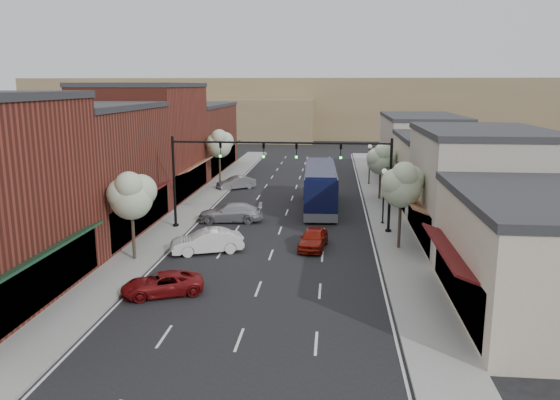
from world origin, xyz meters
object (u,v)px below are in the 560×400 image
(signal_mast_left, at_px, (205,169))
(lamp_post_far, at_px, (370,157))
(coach_bus, at_px, (320,187))
(parked_car_c, at_px, (230,213))
(parked_car_e, at_px, (236,183))
(parked_car_b, at_px, (207,241))
(tree_left_far, at_px, (220,143))
(tree_right_far, at_px, (381,158))
(lamp_post_near, at_px, (384,187))
(red_hatchback, at_px, (313,238))
(tree_left_near, at_px, (131,194))
(parked_car_a, at_px, (162,284))
(tree_right_near, at_px, (402,184))
(signal_mast_right, at_px, (357,171))

(signal_mast_left, bearing_deg, lamp_post_far, 56.14)
(coach_bus, distance_m, parked_car_c, 9.03)
(parked_car_e, bearing_deg, coach_bus, 11.52)
(signal_mast_left, relative_size, parked_car_b, 1.77)
(tree_left_far, relative_size, parked_car_c, 1.20)
(tree_right_far, distance_m, tree_left_far, 17.66)
(lamp_post_near, relative_size, parked_car_e, 1.09)
(red_hatchback, distance_m, parked_car_b, 7.05)
(tree_left_near, height_order, coach_bus, tree_left_near)
(signal_mast_left, bearing_deg, parked_car_b, -76.50)
(parked_car_a, xyz_separation_m, parked_car_e, (-1.35, 29.37, 0.09))
(tree_left_far, distance_m, parked_car_c, 16.59)
(tree_right_near, height_order, tree_left_near, tree_right_near)
(signal_mast_left, height_order, parked_car_a, signal_mast_left)
(tree_left_near, relative_size, red_hatchback, 1.39)
(parked_car_c, bearing_deg, coach_bus, 123.22)
(parked_car_c, bearing_deg, tree_left_far, -171.04)
(signal_mast_left, xyz_separation_m, tree_right_near, (13.97, -4.05, -0.17))
(tree_right_near, relative_size, tree_left_near, 1.05)
(parked_car_e, bearing_deg, signal_mast_left, -34.19)
(tree_right_near, xyz_separation_m, parked_car_e, (-14.55, 20.14, -3.78))
(signal_mast_right, height_order, lamp_post_near, signal_mast_right)
(parked_car_b, bearing_deg, signal_mast_left, 172.25)
(coach_bus, bearing_deg, parked_car_c, -143.20)
(signal_mast_left, distance_m, lamp_post_near, 13.75)
(lamp_post_far, xyz_separation_m, parked_car_a, (-12.65, -33.29, -2.42))
(tree_left_near, height_order, parked_car_b, tree_left_near)
(coach_bus, relative_size, parked_car_a, 2.93)
(lamp_post_far, bearing_deg, coach_bus, -112.63)
(signal_mast_left, bearing_deg, red_hatchback, -27.34)
(parked_car_b, bearing_deg, signal_mast_right, 99.81)
(tree_left_far, bearing_deg, red_hatchback, -63.86)
(coach_bus, bearing_deg, lamp_post_far, 65.35)
(tree_left_far, xyz_separation_m, parked_car_e, (2.05, -1.86, -3.93))
(tree_right_far, bearing_deg, tree_right_near, -90.00)
(signal_mast_left, xyz_separation_m, coach_bus, (8.39, 7.94, -2.67))
(lamp_post_near, distance_m, parked_car_c, 12.21)
(tree_left_near, bearing_deg, parked_car_c, 68.69)
(signal_mast_left, bearing_deg, tree_left_far, 98.35)
(tree_right_far, height_order, red_hatchback, tree_right_far)
(red_hatchback, height_order, parked_car_e, red_hatchback)
(lamp_post_far, bearing_deg, parked_car_e, -164.39)
(tree_right_near, distance_m, parked_car_a, 16.56)
(signal_mast_left, relative_size, tree_right_near, 1.38)
(signal_mast_left, bearing_deg, lamp_post_near, 10.56)
(signal_mast_left, relative_size, parked_car_c, 1.61)
(tree_right_far, bearing_deg, parked_car_b, -125.08)
(parked_car_e, bearing_deg, lamp_post_far, 69.36)
(signal_mast_right, xyz_separation_m, signal_mast_left, (-11.24, 0.00, 0.00))
(signal_mast_left, height_order, parked_car_b, signal_mast_left)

